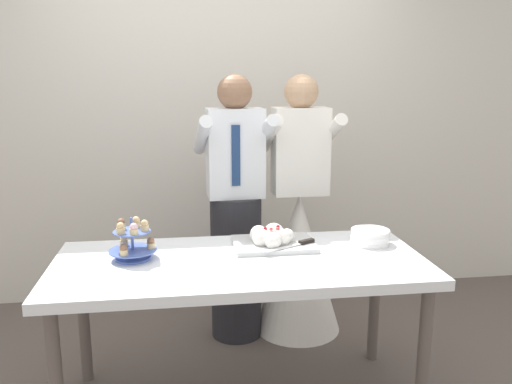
# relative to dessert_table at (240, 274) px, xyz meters

# --- Properties ---
(rear_wall) EXTENTS (5.20, 0.10, 2.90)m
(rear_wall) POSITION_rel_dessert_table_xyz_m (0.00, 1.49, 0.75)
(rear_wall) COLOR beige
(rear_wall) RESTS_ON ground_plane
(dessert_table) EXTENTS (1.80, 0.80, 0.78)m
(dessert_table) POSITION_rel_dessert_table_xyz_m (0.00, 0.00, 0.00)
(dessert_table) COLOR silver
(dessert_table) RESTS_ON ground_plane
(cupcake_stand) EXTENTS (0.23, 0.23, 0.21)m
(cupcake_stand) POSITION_rel_dessert_table_xyz_m (-0.52, 0.08, 0.16)
(cupcake_stand) COLOR #4C66B2
(cupcake_stand) RESTS_ON dessert_table
(main_cake_tray) EXTENTS (0.42, 0.33, 0.13)m
(main_cake_tray) POSITION_rel_dessert_table_xyz_m (0.19, 0.17, 0.12)
(main_cake_tray) COLOR silver
(main_cake_tray) RESTS_ON dessert_table
(plate_stack) EXTENTS (0.21, 0.21, 0.08)m
(plate_stack) POSITION_rel_dessert_table_xyz_m (0.71, 0.15, 0.11)
(plate_stack) COLOR white
(plate_stack) RESTS_ON dessert_table
(person_groom) EXTENTS (0.49, 0.51, 1.66)m
(person_groom) POSITION_rel_dessert_table_xyz_m (0.05, 0.74, 0.05)
(person_groom) COLOR #232328
(person_groom) RESTS_ON ground_plane
(person_bride) EXTENTS (0.56, 0.56, 1.66)m
(person_bride) POSITION_rel_dessert_table_xyz_m (0.46, 0.77, -0.12)
(person_bride) COLOR white
(person_bride) RESTS_ON ground_plane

